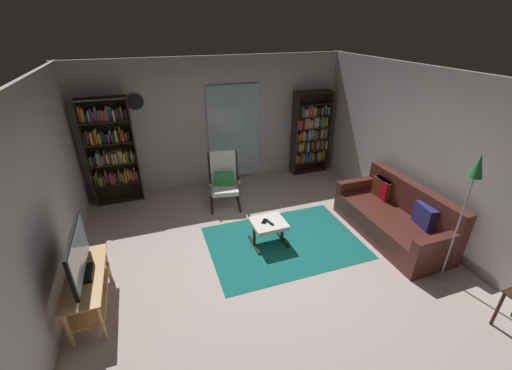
{
  "coord_description": "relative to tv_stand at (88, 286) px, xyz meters",
  "views": [
    {
      "loc": [
        -1.42,
        -3.59,
        3.2
      ],
      "look_at": [
        0.15,
        0.91,
        0.77
      ],
      "focal_mm": 22.85,
      "sensor_mm": 36.0,
      "label": 1
    }
  ],
  "objects": [
    {
      "name": "tv_stand",
      "position": [
        0.0,
        0.0,
        0.0
      ],
      "size": [
        0.42,
        1.15,
        0.53
      ],
      "color": "tan",
      "rests_on": "ground"
    },
    {
      "name": "bookshelf_near_tv",
      "position": [
        0.27,
        2.8,
        0.72
      ],
      "size": [
        0.85,
        0.3,
        2.01
      ],
      "color": "black",
      "rests_on": "ground"
    },
    {
      "name": "ottoman",
      "position": [
        2.52,
        0.51,
        -0.01
      ],
      "size": [
        0.53,
        0.49,
        0.4
      ],
      "color": "white",
      "rests_on": "ground"
    },
    {
      "name": "wall_left",
      "position": [
        -0.34,
        0.16,
        0.96
      ],
      "size": [
        0.06,
        6.0,
        2.6
      ],
      "primitive_type": "cube",
      "color": "beige",
      "rests_on": "ground"
    },
    {
      "name": "cell_phone",
      "position": [
        2.46,
        0.54,
        0.06
      ],
      "size": [
        0.14,
        0.15,
        0.01
      ],
      "primitive_type": "cube",
      "rotation": [
        0.0,
        0.0,
        -0.66
      ],
      "color": "black",
      "rests_on": "ottoman"
    },
    {
      "name": "tv_remote",
      "position": [
        2.53,
        0.46,
        0.06
      ],
      "size": [
        0.08,
        0.15,
        0.02
      ],
      "primitive_type": "cube",
      "rotation": [
        0.0,
        0.0,
        0.3
      ],
      "color": "black",
      "rests_on": "ottoman"
    },
    {
      "name": "ground_plane",
      "position": [
        2.36,
        0.16,
        -0.34
      ],
      "size": [
        7.02,
        7.02,
        0.0
      ],
      "primitive_type": "plane",
      "color": "#C2AEA7"
    },
    {
      "name": "lounge_armchair",
      "position": [
        2.19,
        1.99,
        0.19
      ],
      "size": [
        0.67,
        0.74,
        1.02
      ],
      "color": "black",
      "rests_on": "ground"
    },
    {
      "name": "glass_door_panel",
      "position": [
        2.69,
        3.0,
        0.71
      ],
      "size": [
        1.1,
        0.01,
        2.0
      ],
      "primitive_type": "cube",
      "color": "silver"
    },
    {
      "name": "bookshelf_near_sofa",
      "position": [
        4.42,
        2.83,
        0.56
      ],
      "size": [
        0.84,
        0.3,
        1.85
      ],
      "color": "#2F1F18",
      "rests_on": "ground"
    },
    {
      "name": "wall_clock",
      "position": [
        0.83,
        2.99,
        1.51
      ],
      "size": [
        0.29,
        0.03,
        0.29
      ],
      "color": "silver"
    },
    {
      "name": "floor_lamp_by_sofa",
      "position": [
        4.52,
        -1.0,
        1.08
      ],
      "size": [
        0.22,
        0.22,
        1.83
      ],
      "color": "#A5A5AD",
      "rests_on": "ground"
    },
    {
      "name": "wall_back",
      "position": [
        2.36,
        3.06,
        0.96
      ],
      "size": [
        5.6,
        0.06,
        2.6
      ],
      "primitive_type": "cube",
      "color": "beige",
      "rests_on": "ground"
    },
    {
      "name": "area_rug",
      "position": [
        2.76,
        0.43,
        -0.34
      ],
      "size": [
        2.37,
        1.67,
        0.01
      ],
      "primitive_type": "cube",
      "color": "#176860",
      "rests_on": "ground"
    },
    {
      "name": "leather_sofa",
      "position": [
        4.56,
        0.07,
        -0.03
      ],
      "size": [
        0.87,
        1.99,
        0.88
      ],
      "color": "#54271F",
      "rests_on": "ground"
    },
    {
      "name": "wall_right",
      "position": [
        5.06,
        0.16,
        0.96
      ],
      "size": [
        0.06,
        6.0,
        2.6
      ],
      "primitive_type": "cube",
      "color": "beige",
      "rests_on": "ground"
    },
    {
      "name": "television",
      "position": [
        0.0,
        -0.01,
        0.47
      ],
      "size": [
        0.2,
        0.99,
        0.59
      ],
      "color": "black",
      "rests_on": "tv_stand"
    }
  ]
}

